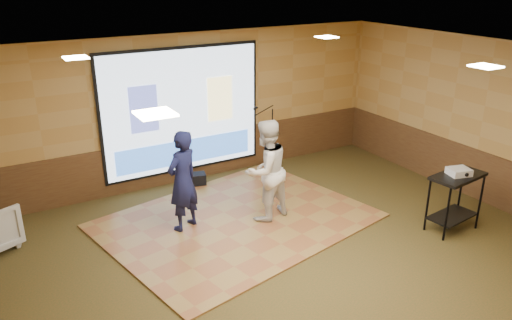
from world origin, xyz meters
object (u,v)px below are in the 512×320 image
dance_floor (237,220)px  player_right (266,170)px  projector (459,172)px  mic_stand (270,149)px  player_left (183,181)px  duffel_bag (196,180)px  projector_screen (183,112)px  av_table (456,191)px

dance_floor → player_right: player_right is taller
dance_floor → projector: 3.78m
player_right → mic_stand: size_ratio=1.19×
dance_floor → mic_stand: bearing=44.8°
player_left → duffel_bag: size_ratio=4.26×
dance_floor → player_left: bearing=167.3°
projector_screen → mic_stand: 2.07m
av_table → mic_stand: size_ratio=0.67×
mic_stand → player_right: bearing=-101.8°
player_left → av_table: (3.89, -2.26, -0.18)m
dance_floor → av_table: size_ratio=4.35×
av_table → projector_screen: bearing=126.4°
projector → dance_floor: bearing=160.7°
dance_floor → mic_stand: (1.72, 1.70, 0.48)m
projector_screen → player_left: 2.15m
player_left → mic_stand: (2.60, 1.50, -0.40)m
dance_floor → duffel_bag: size_ratio=10.83×
player_right → mic_stand: (1.23, 1.87, -0.43)m
player_left → duffel_bag: (0.88, 1.58, -0.76)m
duffel_bag → player_left: bearing=-119.2°
player_right → projector: bearing=130.4°
projector_screen → mic_stand: projector_screen is taller
dance_floor → duffel_bag: 1.78m
player_right → projector: size_ratio=5.30×
player_left → projector: 4.50m
av_table → mic_stand: (-1.28, 3.76, -0.21)m
av_table → mic_stand: bearing=108.8°
projector → duffel_bag: (-3.00, 3.84, -0.93)m
projector_screen → av_table: bearing=-53.6°
mic_stand → duffel_bag: 1.76m
projector_screen → projector: bearing=-53.7°
player_right → projector_screen: bearing=-89.1°
av_table → duffel_bag: (-3.00, 3.84, -0.58)m
player_left → mic_stand: 3.03m
projector → projector_screen: bearing=141.6°
projector_screen → projector: size_ratio=9.89×
player_left → av_table: size_ratio=1.71×
projector_screen → av_table: size_ratio=3.32×
dance_floor → player_right: (0.48, -0.17, 0.91)m
mic_stand → duffel_bag: bearing=-161.0°
duffel_bag → av_table: bearing=-52.0°
projector → mic_stand: (-1.28, 3.77, -0.56)m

